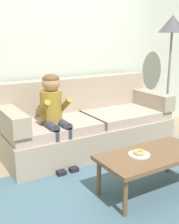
{
  "coord_description": "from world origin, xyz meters",
  "views": [
    {
      "loc": [
        -1.78,
        -2.35,
        1.53
      ],
      "look_at": [
        -0.11,
        0.45,
        0.65
      ],
      "focal_mm": 45.49,
      "sensor_mm": 36.0,
      "label": 1
    }
  ],
  "objects_px": {
    "person_child": "(54,111)",
    "floor_lamp": "(172,32)",
    "toy_controller": "(151,164)",
    "couch": "(87,125)",
    "coffee_table": "(151,158)",
    "donut": "(139,152)"
  },
  "relations": [
    {
      "from": "floor_lamp",
      "to": "couch",
      "type": "bearing_deg",
      "value": -177.13
    },
    {
      "from": "person_child",
      "to": "donut",
      "type": "height_order",
      "value": "person_child"
    },
    {
      "from": "couch",
      "to": "donut",
      "type": "distance_m",
      "value": 1.29
    },
    {
      "from": "person_child",
      "to": "floor_lamp",
      "type": "xyz_separation_m",
      "value": [
        2.16,
        0.29,
        0.92
      ]
    },
    {
      "from": "person_child",
      "to": "floor_lamp",
      "type": "distance_m",
      "value": 2.36
    },
    {
      "from": "donut",
      "to": "couch",
      "type": "bearing_deg",
      "value": 82.98
    },
    {
      "from": "person_child",
      "to": "coffee_table",
      "type": "bearing_deg",
      "value": -63.7
    },
    {
      "from": "donut",
      "to": "person_child",
      "type": "bearing_deg",
      "value": 111.39
    },
    {
      "from": "person_child",
      "to": "donut",
      "type": "relative_size",
      "value": 9.18
    },
    {
      "from": "coffee_table",
      "to": "toy_controller",
      "type": "bearing_deg",
      "value": 45.66
    },
    {
      "from": "coffee_table",
      "to": "floor_lamp",
      "type": "relative_size",
      "value": 0.57
    },
    {
      "from": "floor_lamp",
      "to": "coffee_table",
      "type": "bearing_deg",
      "value": -139.54
    },
    {
      "from": "person_child",
      "to": "floor_lamp",
      "type": "bearing_deg",
      "value": 7.63
    },
    {
      "from": "coffee_table",
      "to": "person_child",
      "type": "bearing_deg",
      "value": 116.3
    },
    {
      "from": "couch",
      "to": "donut",
      "type": "bearing_deg",
      "value": -97.02
    },
    {
      "from": "coffee_table",
      "to": "person_child",
      "type": "xyz_separation_m",
      "value": [
        -0.54,
        1.09,
        0.3
      ]
    },
    {
      "from": "couch",
      "to": "floor_lamp",
      "type": "relative_size",
      "value": 1.25
    },
    {
      "from": "person_child",
      "to": "toy_controller",
      "type": "xyz_separation_m",
      "value": [
        0.96,
        -0.66,
        -0.65
      ]
    },
    {
      "from": "donut",
      "to": "floor_lamp",
      "type": "distance_m",
      "value": 2.48
    },
    {
      "from": "donut",
      "to": "coffee_table",
      "type": "bearing_deg",
      "value": -13.23
    },
    {
      "from": "couch",
      "to": "toy_controller",
      "type": "height_order",
      "value": "couch"
    },
    {
      "from": "floor_lamp",
      "to": "toy_controller",
      "type": "bearing_deg",
      "value": -141.6
    }
  ]
}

